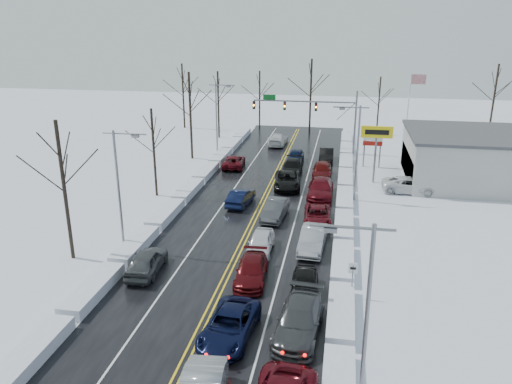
% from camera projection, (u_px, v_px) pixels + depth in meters
% --- Properties ---
extents(ground, '(160.00, 160.00, 0.00)m').
position_uv_depth(ground, '(246.00, 236.00, 39.55)').
color(ground, silver).
rests_on(ground, ground).
extents(road_surface, '(14.00, 84.00, 0.01)m').
position_uv_depth(road_surface, '(251.00, 226.00, 41.41)').
color(road_surface, black).
rests_on(road_surface, ground).
extents(snow_bank_left, '(1.51, 72.00, 0.74)m').
position_uv_depth(snow_bank_left, '(164.00, 220.00, 42.68)').
color(snow_bank_left, silver).
rests_on(snow_bank_left, ground).
extents(snow_bank_right, '(1.51, 72.00, 0.74)m').
position_uv_depth(snow_bank_right, '(343.00, 233.00, 40.14)').
color(snow_bank_right, silver).
rests_on(snow_bank_right, ground).
extents(traffic_signal_mast, '(13.28, 0.39, 8.00)m').
position_uv_depth(traffic_signal_mast, '(315.00, 110.00, 63.26)').
color(traffic_signal_mast, slate).
rests_on(traffic_signal_mast, ground).
extents(tires_plus_sign, '(3.20, 0.34, 6.00)m').
position_uv_depth(tires_plus_sign, '(377.00, 136.00, 51.06)').
color(tires_plus_sign, slate).
rests_on(tires_plus_sign, ground).
extents(used_vehicles_sign, '(2.20, 0.22, 4.65)m').
position_uv_depth(used_vehicles_sign, '(373.00, 139.00, 57.20)').
color(used_vehicles_sign, slate).
rests_on(used_vehicles_sign, ground).
extents(speed_limit_sign, '(0.55, 0.09, 2.35)m').
position_uv_depth(speed_limit_sign, '(353.00, 274.00, 30.20)').
color(speed_limit_sign, slate).
rests_on(speed_limit_sign, ground).
extents(flagpole, '(1.87, 1.20, 10.00)m').
position_uv_depth(flagpole, '(410.00, 106.00, 63.02)').
color(flagpole, silver).
rests_on(flagpole, ground).
extents(dealership_building, '(20.40, 12.40, 5.30)m').
position_uv_depth(dealership_building, '(508.00, 159.00, 51.43)').
color(dealership_building, '#ABAAA6').
rests_on(dealership_building, ground).
extents(streetlight_se, '(3.20, 0.25, 9.00)m').
position_uv_depth(streetlight_se, '(362.00, 310.00, 19.68)').
color(streetlight_se, slate).
rests_on(streetlight_se, ground).
extents(streetlight_ne, '(3.20, 0.25, 9.00)m').
position_uv_depth(streetlight_ne, '(356.00, 146.00, 45.75)').
color(streetlight_ne, slate).
rests_on(streetlight_ne, ground).
extents(streetlight_sw, '(3.20, 0.25, 9.00)m').
position_uv_depth(streetlight_sw, '(121.00, 181.00, 35.49)').
color(streetlight_sw, slate).
rests_on(streetlight_sw, ground).
extents(streetlight_nw, '(3.20, 0.25, 9.00)m').
position_uv_depth(streetlight_nw, '(218.00, 114.00, 61.56)').
color(streetlight_nw, slate).
rests_on(streetlight_nw, ground).
extents(tree_left_b, '(4.00, 4.00, 10.00)m').
position_uv_depth(tree_left_b, '(61.00, 164.00, 33.62)').
color(tree_left_b, '#2D231C').
rests_on(tree_left_b, ground).
extents(tree_left_c, '(3.40, 3.40, 8.50)m').
position_uv_depth(tree_left_c, '(153.00, 136.00, 46.83)').
color(tree_left_c, '#2D231C').
rests_on(tree_left_c, ground).
extents(tree_left_d, '(4.20, 4.20, 10.50)m').
position_uv_depth(tree_left_d, '(190.00, 99.00, 59.53)').
color(tree_left_d, '#2D231C').
rests_on(tree_left_d, ground).
extents(tree_left_e, '(3.80, 3.80, 9.50)m').
position_uv_depth(tree_left_e, '(218.00, 92.00, 70.86)').
color(tree_left_e, '#2D231C').
rests_on(tree_left_e, ground).
extents(tree_far_a, '(4.00, 4.00, 10.00)m').
position_uv_depth(tree_far_a, '(183.00, 83.00, 77.54)').
color(tree_far_a, '#2D231C').
rests_on(tree_far_a, ground).
extents(tree_far_b, '(3.60, 3.60, 9.00)m').
position_uv_depth(tree_far_b, '(260.00, 89.00, 76.69)').
color(tree_far_b, '#2D231C').
rests_on(tree_far_b, ground).
extents(tree_far_c, '(4.40, 4.40, 11.00)m').
position_uv_depth(tree_far_c, '(311.00, 82.00, 73.03)').
color(tree_far_c, '#2D231C').
rests_on(tree_far_c, ground).
extents(tree_far_d, '(3.40, 3.40, 8.50)m').
position_uv_depth(tree_far_d, '(379.00, 94.00, 73.32)').
color(tree_far_d, '#2D231C').
rests_on(tree_far_d, ground).
extents(tree_far_e, '(4.20, 4.20, 10.50)m').
position_uv_depth(tree_far_e, '(496.00, 87.00, 70.66)').
color(tree_far_e, '#2D231C').
rests_on(tree_far_e, ground).
extents(queued_car_2, '(2.84, 5.49, 1.48)m').
position_uv_depth(queued_car_2, '(230.00, 337.00, 26.86)').
color(queued_car_2, black).
rests_on(queued_car_2, ground).
extents(queued_car_3, '(2.27, 4.93, 1.40)m').
position_uv_depth(queued_car_3, '(251.00, 280.00, 32.76)').
color(queued_car_3, '#4C0A0D').
rests_on(queued_car_3, ground).
extents(queued_car_4, '(1.80, 4.36, 1.48)m').
position_uv_depth(queued_car_4, '(261.00, 251.00, 36.84)').
color(queued_car_4, white).
rests_on(queued_car_4, ground).
extents(queued_car_5, '(2.06, 4.93, 1.59)m').
position_uv_depth(queued_car_5, '(275.00, 218.00, 43.14)').
color(queued_car_5, '#383B3D').
rests_on(queued_car_5, ground).
extents(queued_car_6, '(3.16, 5.85, 1.56)m').
position_uv_depth(queued_car_6, '(287.00, 187.00, 51.04)').
color(queued_car_6, black).
rests_on(queued_car_6, ground).
extents(queued_car_7, '(2.22, 5.32, 1.54)m').
position_uv_depth(queued_car_7, '(292.00, 174.00, 55.66)').
color(queued_car_7, black).
rests_on(queued_car_7, ground).
extents(queued_car_8, '(1.90, 4.53, 1.53)m').
position_uv_depth(queued_car_8, '(295.00, 163.00, 60.00)').
color(queued_car_8, black).
rests_on(queued_car_8, ground).
extents(queued_car_11, '(2.72, 5.85, 1.66)m').
position_uv_depth(queued_car_11, '(299.00, 333.00, 27.19)').
color(queued_car_11, '#393B3D').
rests_on(queued_car_11, ground).
extents(queued_car_12, '(1.80, 4.26, 1.44)m').
position_uv_depth(queued_car_12, '(304.00, 295.00, 31.02)').
color(queued_car_12, black).
rests_on(queued_car_12, ground).
extents(queued_car_13, '(1.99, 5.06, 1.64)m').
position_uv_depth(queued_car_13, '(312.00, 249.00, 37.21)').
color(queued_car_13, '#919498').
rests_on(queued_car_13, ground).
extents(queued_car_14, '(2.54, 4.99, 1.35)m').
position_uv_depth(queued_car_14, '(317.00, 223.00, 42.05)').
color(queued_car_14, '#530B12').
rests_on(queued_car_14, ground).
extents(queued_car_15, '(2.44, 5.92, 1.71)m').
position_uv_depth(queued_car_15, '(320.00, 197.00, 48.26)').
color(queued_car_15, '#530B12').
rests_on(queued_car_15, ground).
extents(queued_car_16, '(2.04, 4.99, 1.70)m').
position_uv_depth(queued_car_16, '(322.00, 177.00, 54.31)').
color(queued_car_16, '#4C0B0A').
rests_on(queued_car_16, ground).
extents(queued_car_17, '(1.75, 4.82, 1.58)m').
position_uv_depth(queued_car_17, '(326.00, 161.00, 60.58)').
color(queued_car_17, black).
rests_on(queued_car_17, ground).
extents(oncoming_car_0, '(2.07, 4.66, 1.49)m').
position_uv_depth(oncoming_car_0, '(241.00, 205.00, 46.22)').
color(oncoming_car_0, black).
rests_on(oncoming_car_0, ground).
extents(oncoming_car_1, '(2.81, 5.23, 1.40)m').
position_uv_depth(oncoming_car_1, '(234.00, 167.00, 58.14)').
color(oncoming_car_1, '#550B13').
rests_on(oncoming_car_1, ground).
extents(oncoming_car_2, '(2.39, 5.54, 1.59)m').
position_uv_depth(oncoming_car_2, '(278.00, 145.00, 68.53)').
color(oncoming_car_2, silver).
rests_on(oncoming_car_2, ground).
extents(oncoming_car_3, '(2.18, 4.83, 1.61)m').
position_uv_depth(oncoming_car_3, '(147.00, 272.00, 33.82)').
color(oncoming_car_3, '#434648').
rests_on(oncoming_car_3, ground).
extents(parked_car_0, '(5.59, 2.70, 1.54)m').
position_uv_depth(parked_car_0, '(409.00, 192.00, 49.54)').
color(parked_car_0, white).
rests_on(parked_car_0, ground).
extents(parked_car_1, '(2.17, 5.21, 1.50)m').
position_uv_depth(parked_car_1, '(438.00, 184.00, 51.96)').
color(parked_car_1, '#A1A3A9').
rests_on(parked_car_1, ground).
extents(parked_car_2, '(1.78, 4.19, 1.41)m').
position_uv_depth(parked_car_2, '(409.00, 166.00, 58.47)').
color(parked_car_2, black).
rests_on(parked_car_2, ground).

